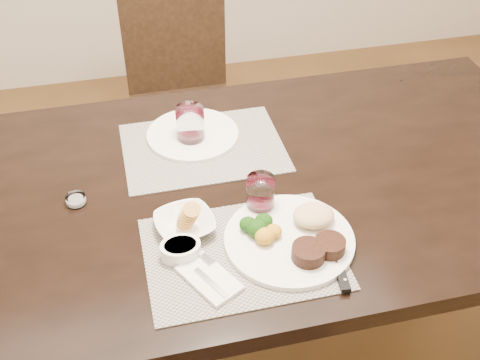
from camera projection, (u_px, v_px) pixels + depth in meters
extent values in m
plane|color=#412B15|center=(232.00, 347.00, 2.10)|extent=(4.50, 4.50, 0.00)
cube|color=black|center=(230.00, 190.00, 1.64)|extent=(2.00, 1.00, 0.05)
cube|color=black|center=(435.00, 160.00, 2.36)|extent=(0.08, 0.08, 0.70)
cube|color=black|center=(185.00, 114.00, 2.47)|extent=(0.42, 0.42, 0.04)
cube|color=black|center=(152.00, 190.00, 2.44)|extent=(0.04, 0.04, 0.41)
cube|color=black|center=(238.00, 177.00, 2.51)|extent=(0.04, 0.04, 0.41)
cube|color=black|center=(142.00, 140.00, 2.71)|extent=(0.04, 0.04, 0.41)
cube|color=black|center=(220.00, 129.00, 2.78)|extent=(0.04, 0.04, 0.41)
cube|color=black|center=(174.00, 39.00, 2.46)|extent=(0.42, 0.04, 0.45)
cube|color=gray|center=(243.00, 253.00, 1.42)|extent=(0.46, 0.34, 0.00)
cube|color=gray|center=(203.00, 148.00, 1.75)|extent=(0.46, 0.34, 0.00)
cylinder|color=white|center=(289.00, 239.00, 1.45)|extent=(0.31, 0.31, 0.01)
cylinder|color=black|center=(308.00, 253.00, 1.38)|extent=(0.08, 0.08, 0.03)
cylinder|color=black|center=(330.00, 245.00, 1.40)|extent=(0.07, 0.07, 0.03)
ellipsoid|color=tan|center=(314.00, 215.00, 1.47)|extent=(0.10, 0.09, 0.04)
ellipsoid|color=#15430D|center=(257.00, 228.00, 1.44)|extent=(0.05, 0.05, 0.04)
ellipsoid|color=#BB8318|center=(265.00, 236.00, 1.42)|extent=(0.05, 0.05, 0.04)
cube|color=white|center=(209.00, 279.00, 1.35)|extent=(0.14, 0.17, 0.01)
cube|color=silver|center=(211.00, 282.00, 1.34)|extent=(0.06, 0.10, 0.00)
cube|color=silver|center=(207.00, 259.00, 1.39)|extent=(0.04, 0.04, 0.00)
cube|color=silver|center=(322.00, 236.00, 1.46)|extent=(0.04, 0.15, 0.00)
cube|color=black|center=(340.00, 273.00, 1.37)|extent=(0.03, 0.11, 0.01)
imported|color=white|center=(185.00, 224.00, 1.47)|extent=(0.17, 0.17, 0.04)
cylinder|color=#B68139|center=(184.00, 217.00, 1.46)|extent=(0.04, 0.05, 0.04)
cylinder|color=white|center=(181.00, 250.00, 1.40)|extent=(0.10, 0.10, 0.04)
cylinder|color=#0C3911|center=(180.00, 246.00, 1.40)|extent=(0.08, 0.08, 0.01)
cube|color=silver|center=(176.00, 221.00, 1.43)|extent=(0.01, 0.06, 0.05)
cylinder|color=silver|center=(261.00, 194.00, 1.51)|extent=(0.07, 0.07, 0.10)
cylinder|color=#33040D|center=(260.00, 205.00, 1.53)|extent=(0.06, 0.06, 0.02)
cylinder|color=white|center=(193.00, 134.00, 1.79)|extent=(0.27, 0.27, 0.01)
cylinder|color=silver|center=(190.00, 125.00, 1.74)|extent=(0.08, 0.08, 0.11)
cylinder|color=#33040D|center=(191.00, 137.00, 1.76)|extent=(0.07, 0.07, 0.03)
cylinder|color=silver|center=(76.00, 200.00, 1.56)|extent=(0.05, 0.05, 0.02)
cylinder|color=silver|center=(76.00, 201.00, 1.56)|extent=(0.04, 0.04, 0.01)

